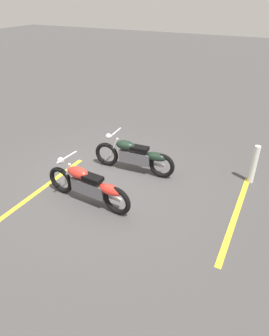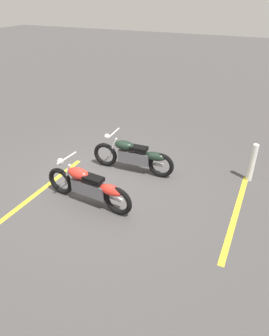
% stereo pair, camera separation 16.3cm
% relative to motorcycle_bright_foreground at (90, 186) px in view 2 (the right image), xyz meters
% --- Properties ---
extents(ground_plane, '(60.00, 60.00, 0.00)m').
position_rel_motorcycle_bright_foreground_xyz_m(ground_plane, '(-0.24, 0.84, -0.46)').
color(ground_plane, '#474444').
extents(motorcycle_bright_foreground, '(2.23, 0.62, 1.04)m').
position_rel_motorcycle_bright_foreground_xyz_m(motorcycle_bright_foreground, '(0.00, 0.00, 0.00)').
color(motorcycle_bright_foreground, black).
rests_on(motorcycle_bright_foreground, ground).
extents(motorcycle_dark_foreground, '(2.23, 0.62, 1.04)m').
position_rel_motorcycle_bright_foreground_xyz_m(motorcycle_dark_foreground, '(0.29, 1.69, 0.00)').
color(motorcycle_dark_foreground, black).
rests_on(motorcycle_dark_foreground, ground).
extents(bollard_post, '(0.14, 0.14, 0.99)m').
position_rel_motorcycle_bright_foreground_xyz_m(bollard_post, '(3.09, 2.53, 0.03)').
color(bollard_post, white).
rests_on(bollard_post, ground).
extents(parking_stripe_near, '(0.14, 3.20, 0.01)m').
position_rel_motorcycle_bright_foreground_xyz_m(parking_stripe_near, '(-1.37, -0.08, -0.46)').
color(parking_stripe_near, yellow).
rests_on(parking_stripe_near, ground).
extents(parking_stripe_mid, '(0.14, 3.20, 0.01)m').
position_rel_motorcycle_bright_foreground_xyz_m(parking_stripe_mid, '(3.01, 1.02, -0.46)').
color(parking_stripe_mid, yellow).
rests_on(parking_stripe_mid, ground).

